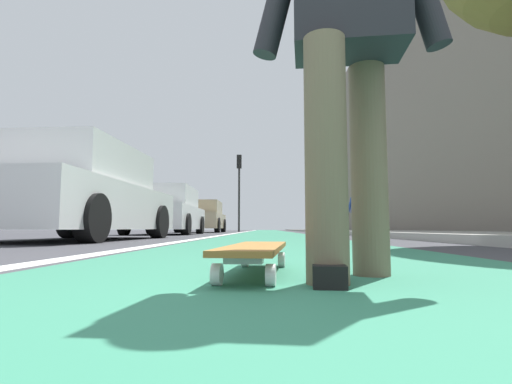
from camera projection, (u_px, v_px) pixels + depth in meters
The scene contains 12 objects.
ground_plane at pixel (271, 235), 10.59m from camera, with size 80.00×80.00×0.00m, color #38383D.
bike_lane_paint at pixel (268, 231), 24.52m from camera, with size 56.00×2.33×0.00m, color #2D7256.
lane_stripe_white at pixel (243, 232), 20.57m from camera, with size 52.00×0.16×0.01m, color silver.
sidewalk_curb at pixel (347, 231), 18.46m from camera, with size 52.00×3.20×0.11m, color #9E9B93.
building_facade at pixel (381, 128), 22.93m from camera, with size 40.00×1.20×12.12m, color gray.
skateboard at pixel (255, 251), 1.52m from camera, with size 0.86×0.28×0.11m.
skater_person at pixel (348, 23), 1.44m from camera, with size 0.45×0.72×1.64m.
parked_car_near at pixel (78, 196), 6.16m from camera, with size 4.25×2.11×1.47m.
parked_car_mid at pixel (166, 212), 12.17m from camera, with size 4.43×2.01×1.46m.
parked_car_far at pixel (202, 217), 18.79m from camera, with size 4.24×2.04×1.50m.
traffic_light at pixel (239, 179), 23.20m from camera, with size 0.33×0.28×4.57m.
pedestrian_distant at pixel (356, 210), 13.96m from camera, with size 0.42×0.66×1.51m.
Camera 1 is at (-0.66, 0.13, 0.18)m, focal length 27.37 mm.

